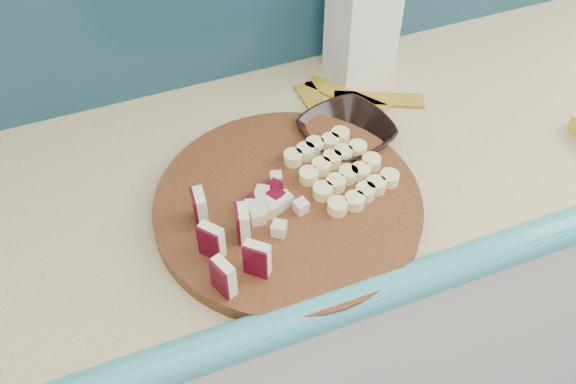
# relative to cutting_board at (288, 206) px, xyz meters

# --- Properties ---
(kitchen_counter) EXTENTS (2.20, 0.63, 0.91)m
(kitchen_counter) POSITION_rel_cutting_board_xyz_m (-0.16, 0.10, -0.47)
(kitchen_counter) COLOR silver
(kitchen_counter) RESTS_ON ground
(cutting_board) EXTENTS (0.53, 0.53, 0.03)m
(cutting_board) POSITION_rel_cutting_board_xyz_m (0.00, 0.00, 0.00)
(cutting_board) COLOR #44220E
(cutting_board) RESTS_ON kitchen_counter
(apple_wedges) EXTENTS (0.08, 0.18, 0.06)m
(apple_wedges) POSITION_rel_cutting_board_xyz_m (-0.12, -0.07, 0.04)
(apple_wedges) COLOR #F1E7C0
(apple_wedges) RESTS_ON cutting_board
(apple_chunks) EXTENTS (0.07, 0.07, 0.02)m
(apple_chunks) POSITION_rel_cutting_board_xyz_m (-0.03, -0.01, 0.02)
(apple_chunks) COLOR beige
(apple_chunks) RESTS_ON cutting_board
(banana_slices) EXTENTS (0.17, 0.19, 0.02)m
(banana_slices) POSITION_rel_cutting_board_xyz_m (0.10, 0.03, 0.02)
(banana_slices) COLOR #FAEF99
(banana_slices) RESTS_ON cutting_board
(brown_bowl) EXTENTS (0.19, 0.19, 0.04)m
(brown_bowl) POSITION_rel_cutting_board_xyz_m (0.16, 0.12, 0.01)
(brown_bowl) COLOR black
(brown_bowl) RESTS_ON kitchen_counter
(flour_bag) EXTENTS (0.14, 0.11, 0.21)m
(flour_bag) POSITION_rel_cutting_board_xyz_m (0.28, 0.32, 0.09)
(flour_bag) COLOR white
(flour_bag) RESTS_ON kitchen_counter
(banana_peel) EXTENTS (0.23, 0.19, 0.01)m
(banana_peel) POSITION_rel_cutting_board_xyz_m (0.21, 0.21, -0.01)
(banana_peel) COLOR gold
(banana_peel) RESTS_ON kitchen_counter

